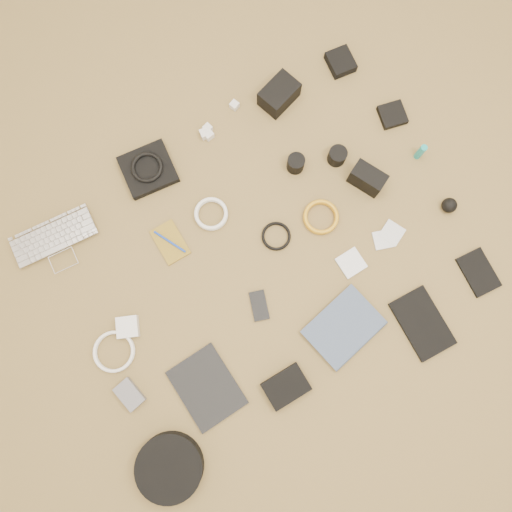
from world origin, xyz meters
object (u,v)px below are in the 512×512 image
dslr_camera (279,94)px  paperback (362,347)px  laptop (59,247)px  tablet (207,387)px  phone (259,306)px  headphone_case (170,467)px

dslr_camera → paperback: (-0.24, -0.87, -0.03)m
paperback → dslr_camera: bearing=-25.5°
laptop → tablet: laptop is taller
tablet → phone: bearing=24.1°
headphone_case → paperback: 0.71m
tablet → phone: (0.28, 0.13, -0.00)m
dslr_camera → headphone_case: 1.27m
paperback → headphone_case: bearing=78.5°
laptop → headphone_case: (-0.03, -0.80, 0.02)m
dslr_camera → paperback: dslr_camera is taller
laptop → tablet: size_ratio=1.25×
laptop → phone: laptop is taller
dslr_camera → tablet: dslr_camera is taller
phone → headphone_case: 0.57m
tablet → headphone_case: size_ratio=1.09×
phone → paperback: (0.21, -0.29, 0.01)m
tablet → paperback: (0.49, -0.16, 0.01)m
laptop → dslr_camera: bearing=10.1°
laptop → dslr_camera: dslr_camera is taller
dslr_camera → phone: dslr_camera is taller
dslr_camera → headphone_case: dslr_camera is taller
phone → headphone_case: headphone_case is taller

